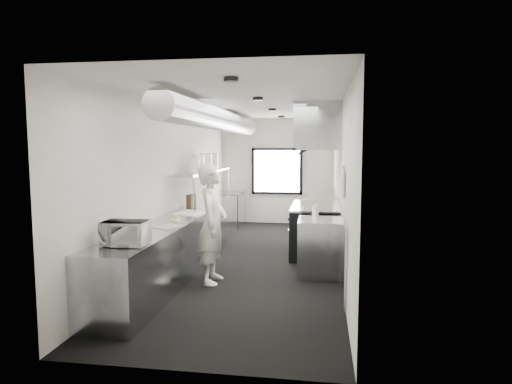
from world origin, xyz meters
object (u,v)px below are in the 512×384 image
(exhaust_hood, at_px, (318,129))
(squeeze_bottle_b, at_px, (315,215))
(bottle_station, at_px, (319,247))
(squeeze_bottle_d, at_px, (314,212))
(knife_block, at_px, (191,201))
(deli_tub_b, at_px, (133,231))
(plate_stack_c, at_px, (206,162))
(squeeze_bottle_a, at_px, (317,217))
(small_plate, at_px, (176,220))
(plate_stack_b, at_px, (198,163))
(squeeze_bottle_c, at_px, (314,214))
(deli_tub_a, at_px, (110,239))
(range, at_px, (313,229))
(pass_shelf, at_px, (204,172))
(plate_stack_d, at_px, (213,161))
(cutting_board, at_px, (190,213))
(plate_stack_a, at_px, (194,166))
(microwave, at_px, (125,233))
(squeeze_bottle_e, at_px, (316,210))
(far_work_table, at_px, (229,210))
(prep_counter, at_px, (185,240))
(line_cook, at_px, (212,224))

(exhaust_hood, bearing_deg, squeeze_bottle_b, -90.49)
(bottle_station, bearing_deg, squeeze_bottle_d, 117.12)
(knife_block, relative_size, squeeze_bottle_d, 1.33)
(squeeze_bottle_b, bearing_deg, deli_tub_b, -148.39)
(plate_stack_c, distance_m, squeeze_bottle_a, 3.16)
(small_plate, bearing_deg, plate_stack_b, 94.16)
(plate_stack_c, relative_size, squeeze_bottle_c, 1.99)
(deli_tub_a, bearing_deg, plate_stack_b, 88.21)
(range, bearing_deg, deli_tub_a, -123.75)
(squeeze_bottle_a, distance_m, squeeze_bottle_b, 0.19)
(pass_shelf, xyz_separation_m, squeeze_bottle_c, (2.26, -1.68, -0.55))
(deli_tub_b, xyz_separation_m, squeeze_bottle_d, (2.35, 1.74, 0.04))
(plate_stack_b, xyz_separation_m, plate_stack_d, (0.04, 1.04, 0.01))
(range, relative_size, squeeze_bottle_c, 9.17)
(cutting_board, distance_m, plate_stack_a, 1.04)
(microwave, height_order, cutting_board, microwave)
(bottle_station, distance_m, deli_tub_b, 2.94)
(exhaust_hood, bearing_deg, squeeze_bottle_a, -89.56)
(exhaust_hood, bearing_deg, squeeze_bottle_d, -91.44)
(knife_block, height_order, squeeze_bottle_e, knife_block)
(plate_stack_c, xyz_separation_m, squeeze_bottle_b, (2.25, -1.87, -0.76))
(plate_stack_d, relative_size, squeeze_bottle_e, 1.75)
(deli_tub_b, bearing_deg, squeeze_bottle_a, 27.98)
(deli_tub_b, bearing_deg, deli_tub_a, -94.08)
(plate_stack_b, distance_m, squeeze_bottle_a, 2.95)
(small_plate, bearing_deg, deli_tub_b, -99.72)
(far_work_table, distance_m, deli_tub_a, 6.06)
(plate_stack_b, bearing_deg, squeeze_bottle_b, -32.48)
(microwave, relative_size, small_plate, 2.90)
(exhaust_hood, height_order, knife_block, exhaust_hood)
(squeeze_bottle_a, height_order, squeeze_bottle_d, same)
(exhaust_hood, xyz_separation_m, deli_tub_b, (-2.38, -2.98, -1.44))
(knife_block, xyz_separation_m, squeeze_bottle_e, (2.38, -0.79, -0.02))
(range, xyz_separation_m, deli_tub_b, (-2.32, -2.98, 0.48))
(range, relative_size, deli_tub_a, 10.69)
(prep_counter, relative_size, cutting_board, 10.42)
(squeeze_bottle_a, distance_m, squeeze_bottle_e, 0.61)
(plate_stack_a, bearing_deg, deli_tub_b, -92.02)
(plate_stack_b, bearing_deg, far_work_table, 88.52)
(line_cook, distance_m, cutting_board, 1.15)
(far_work_table, relative_size, deli_tub_b, 8.60)
(prep_counter, height_order, cutting_board, cutting_board)
(small_plate, bearing_deg, plate_stack_a, 94.34)
(small_plate, relative_size, squeeze_bottle_a, 0.89)
(prep_counter, height_order, plate_stack_c, plate_stack_c)
(squeeze_bottle_a, relative_size, squeeze_bottle_d, 1.00)
(deli_tub_b, relative_size, plate_stack_b, 0.43)
(plate_stack_b, relative_size, squeeze_bottle_e, 1.63)
(exhaust_hood, xyz_separation_m, squeeze_bottle_a, (0.01, -1.71, -1.40))
(plate_stack_d, bearing_deg, prep_counter, -89.24)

